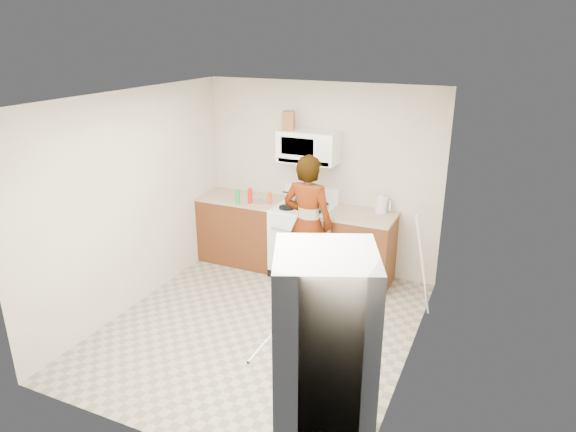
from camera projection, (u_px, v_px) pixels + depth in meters
The scene contains 20 objects.
floor at pixel (260, 327), 5.68m from camera, with size 3.60×3.60×0.00m, color gray.
back_wall at pixel (320, 178), 6.79m from camera, with size 3.20×0.02×2.50m, color beige.
right_wall at pixel (414, 247), 4.64m from camera, with size 0.02×3.60×2.50m, color beige.
cabinet_left at pixel (242, 230), 7.20m from camera, with size 1.12×0.62×0.90m, color #5D3016.
counter_left at pixel (241, 198), 7.05m from camera, with size 1.14×0.64×0.04m, color tan.
cabinet_right at pixel (360, 250), 6.54m from camera, with size 0.80×0.62×0.90m, color #5D3016.
counter_right at pixel (362, 216), 6.38m from camera, with size 0.82×0.64×0.04m, color tan.
gas_range at pixel (304, 238), 6.82m from camera, with size 0.76×0.65×1.13m.
microwave at pixel (309, 147), 6.52m from camera, with size 0.76×0.38×0.40m, color white.
person at pixel (308, 225), 6.23m from camera, with size 0.64×0.42×1.74m, color tan.
fridge at pixel (324, 360), 3.70m from camera, with size 0.70×0.70×1.70m, color #B9B9B5.
kettle at pixel (382, 205), 6.44m from camera, with size 0.16×0.16×0.19m, color silver.
jug at pixel (289, 121), 6.46m from camera, with size 0.14×0.14×0.24m, color brown.
saucepan at pixel (299, 197), 6.82m from camera, with size 0.21×0.21×0.11m, color #B5B4B9.
tray at pixel (318, 208), 6.54m from camera, with size 0.25×0.16×0.05m, color white.
bottle_spray at pixel (250, 196), 6.76m from camera, with size 0.06×0.06×0.20m, color red.
bottle_hot_sauce at pixel (270, 198), 6.74m from camera, with size 0.05×0.05×0.17m, color #D24117.
bottle_green_cap at pixel (238, 197), 6.74m from camera, with size 0.06×0.06×0.19m, color #198C40.
pot_lid at pixel (260, 201), 6.86m from camera, with size 0.26×0.26×0.01m, color silver.
broom at pixel (423, 266), 5.73m from camera, with size 0.03×0.03×1.23m, color silver.
Camera 1 is at (2.30, -4.36, 3.10)m, focal length 32.00 mm.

